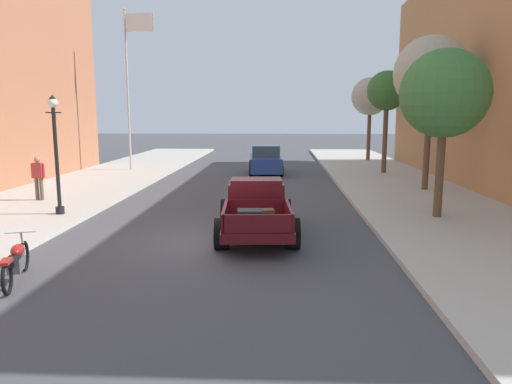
{
  "coord_description": "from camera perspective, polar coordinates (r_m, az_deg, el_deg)",
  "views": [
    {
      "loc": [
        1.79,
        -12.36,
        3.4
      ],
      "look_at": [
        1.04,
        2.15,
        1.0
      ],
      "focal_mm": 33.24,
      "sensor_mm": 36.0,
      "label": 1
    }
  ],
  "objects": [
    {
      "name": "motorcycle_parked",
      "position": [
        10.88,
        -26.92,
        -7.43
      ],
      "size": [
        0.82,
        2.05,
        0.93
      ],
      "color": "black",
      "rests_on": "ground"
    },
    {
      "name": "pedestrian_sidewalk_left",
      "position": [
        19.77,
        -24.72,
        1.8
      ],
      "size": [
        0.53,
        0.22,
        1.65
      ],
      "color": "brown",
      "rests_on": "sidewalk_left"
    },
    {
      "name": "hotrod_truck_maroon",
      "position": [
        13.53,
        0.01,
        -1.9
      ],
      "size": [
        2.39,
        5.02,
        1.58
      ],
      "color": "#510F14",
      "rests_on": "ground"
    },
    {
      "name": "car_background_blue",
      "position": [
        27.22,
        1.15,
        3.83
      ],
      "size": [
        2.07,
        4.4,
        1.65
      ],
      "color": "#284293",
      "rests_on": "ground"
    },
    {
      "name": "street_lamp_near",
      "position": [
        16.61,
        -22.96,
        5.14
      ],
      "size": [
        0.5,
        0.32,
        3.85
      ],
      "color": "black",
      "rests_on": "sidewalk_left"
    },
    {
      "name": "street_tree_second",
      "position": [
        21.75,
        20.34,
        13.17
      ],
      "size": [
        3.13,
        3.13,
        6.49
      ],
      "color": "brown",
      "rests_on": "sidewalk_right"
    },
    {
      "name": "street_tree_farthest",
      "position": [
        34.63,
        13.58,
        11.07
      ],
      "size": [
        2.62,
        2.62,
        5.77
      ],
      "color": "brown",
      "rests_on": "sidewalk_right"
    },
    {
      "name": "street_tree_nearest",
      "position": [
        15.96,
        21.75,
        10.87
      ],
      "size": [
        2.73,
        2.73,
        5.23
      ],
      "color": "brown",
      "rests_on": "sidewalk_right"
    },
    {
      "name": "street_tree_third",
      "position": [
        27.37,
        15.49,
        11.54
      ],
      "size": [
        2.16,
        2.16,
        5.58
      ],
      "color": "brown",
      "rests_on": "sidewalk_right"
    },
    {
      "name": "sidewalk_right",
      "position": [
        13.91,
        26.1,
        -5.42
      ],
      "size": [
        5.5,
        64.0,
        0.15
      ],
      "primitive_type": "cube",
      "color": "#B7B2A8",
      "rests_on": "ground"
    },
    {
      "name": "flagpole",
      "position": [
        28.94,
        -14.83,
        13.78
      ],
      "size": [
        1.74,
        0.16,
        9.16
      ],
      "color": "#B2B2B7",
      "rests_on": "sidewalk_left"
    },
    {
      "name": "ground_plane",
      "position": [
        12.94,
        -5.11,
        -5.89
      ],
      "size": [
        140.0,
        140.0,
        0.0
      ],
      "primitive_type": "plane",
      "color": "#47474C"
    }
  ]
}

